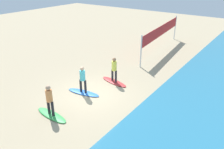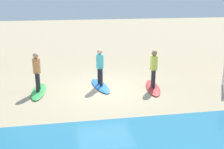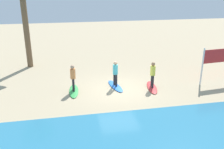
% 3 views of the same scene
% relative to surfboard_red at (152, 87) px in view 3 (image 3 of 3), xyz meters
% --- Properties ---
extents(ground_plane, '(60.00, 60.00, 0.00)m').
position_rel_surfboard_red_xyz_m(ground_plane, '(2.14, -0.23, -0.04)').
color(ground_plane, tan).
extents(surfboard_red, '(0.92, 2.17, 0.09)m').
position_rel_surfboard_red_xyz_m(surfboard_red, '(0.00, 0.00, 0.00)').
color(surfboard_red, red).
rests_on(surfboard_red, ground).
extents(surfer_red, '(0.32, 0.46, 1.64)m').
position_rel_surfboard_red_xyz_m(surfer_red, '(0.00, -0.00, 0.99)').
color(surfer_red, '#232328').
rests_on(surfer_red, surfboard_red).
extents(surfboard_blue, '(0.91, 2.16, 0.09)m').
position_rel_surfboard_red_xyz_m(surfboard_blue, '(2.27, -0.65, 0.00)').
color(surfboard_blue, blue).
rests_on(surfboard_blue, ground).
extents(surfer_blue, '(0.32, 0.46, 1.64)m').
position_rel_surfboard_red_xyz_m(surfer_blue, '(2.27, -0.65, 0.99)').
color(surfer_blue, '#232328').
rests_on(surfer_blue, surfboard_blue).
extents(surfboard_green, '(0.66, 2.12, 0.09)m').
position_rel_surfboard_red_xyz_m(surfboard_green, '(4.95, -0.38, 0.00)').
color(surfboard_green, green).
rests_on(surfboard_green, ground).
extents(surfer_green, '(0.32, 0.46, 1.64)m').
position_rel_surfboard_red_xyz_m(surfer_green, '(4.95, -0.38, 0.99)').
color(surfer_green, '#232328').
rests_on(surfer_green, surfboard_green).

